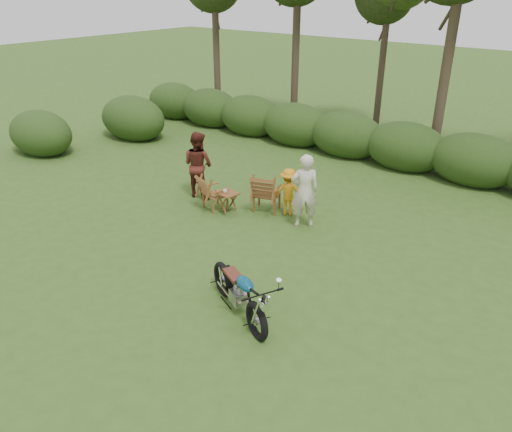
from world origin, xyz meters
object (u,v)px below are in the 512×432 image
Objects in this scene: lawn_chair_right at (267,210)px; adult_b at (200,196)px; cup at (225,191)px; lawn_chair_left at (216,208)px; child at (288,214)px; side_table at (228,203)px; adult_a at (303,226)px; motorcycle at (239,312)px.

adult_b is at bearing -9.76° from lawn_chair_right.
cup is 1.42m from adult_b.
child reaches higher than lawn_chair_left.
side_table reaches higher than lawn_chair_right.
cup is (-0.03, -0.05, 0.31)m from side_table.
motorcycle is at bearing 63.77° from adult_a.
adult_b is at bearing 165.36° from side_table.
child is at bearing 175.71° from lawn_chair_right.
motorcycle is 1.10× the size of adult_b.
child is at bearing -134.13° from lawn_chair_left.
adult_a reaches higher than motorcycle.
lawn_chair_left is at bearing 13.48° from lawn_chair_right.
lawn_chair_left is at bearing -1.09° from child.
cup is 0.09× the size of child.
adult_a reaches higher than cup.
adult_a is at bearing -178.08° from adult_b.
lawn_chair_right is at bearing 145.73° from motorcycle.
adult_b reaches higher than lawn_chair_left.
cup is at bearing -24.70° from adult_a.
lawn_chair_right is 0.57× the size of adult_b.
lawn_chair_left is 1.82m from child.
cup is 0.06× the size of adult_b.
cup is at bearing 161.34° from adult_b.
lawn_chair_left is at bearing 162.80° from motorcycle.
motorcycle is at bearing -46.34° from side_table.
motorcycle is at bearing 155.21° from lawn_chair_left.
adult_a is (1.86, 0.53, -0.27)m from side_table.
child is (-0.65, 0.31, 0.00)m from adult_a.
adult_b is at bearing 162.98° from cup.
lawn_chair_right reaches higher than lawn_chair_left.
cup is 0.06× the size of adult_a.
lawn_chair_left is at bearing -27.98° from adult_a.
cup is 2.06m from adult_a.
adult_a is at bearing -148.72° from lawn_chair_left.
motorcycle reaches higher than lawn_chair_right.
lawn_chair_left is 0.95m from adult_b.
motorcycle is 2.15× the size of lawn_chair_left.
child is at bearing -67.43° from adult_a.
lawn_chair_left is 2.32m from adult_a.
child is (2.49, 0.51, 0.00)m from adult_b.
adult_a is (2.26, 0.55, 0.00)m from lawn_chair_left.
adult_b reaches higher than side_table.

